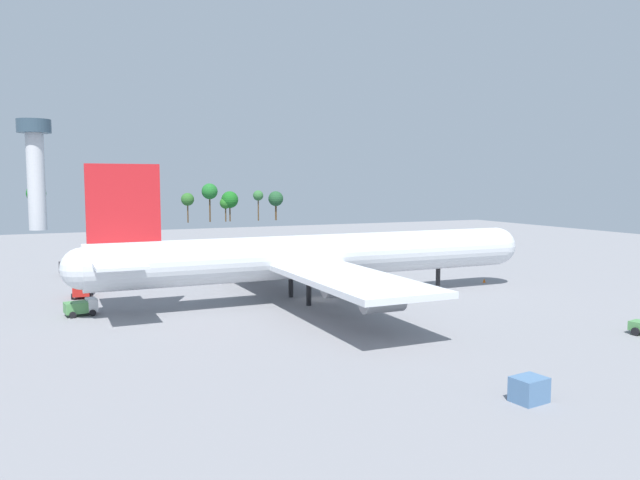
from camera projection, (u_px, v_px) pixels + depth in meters
The scene contains 9 objects.
ground_plane at pixel (320, 299), 88.14m from camera, with size 275.62×275.62×0.00m, color gray.
cargo_airplane at pixel (317, 257), 87.37m from camera, with size 68.91×58.37×19.00m.
fuel_truck at pixel (73, 268), 110.70m from camera, with size 5.18×4.13×2.58m.
maintenance_van at pixel (81, 307), 77.57m from camera, with size 4.06×3.09×2.06m.
catering_truck at pixel (82, 289), 89.97m from camera, with size 3.19×5.00×2.48m.
cargo_container_fore at pixel (529, 390), 47.14m from camera, with size 2.74×2.35×1.93m.
safety_cone_nose at pixel (484, 281), 102.65m from camera, with size 0.48×0.48×0.69m, color orange.
control_tower at pixel (35, 163), 210.95m from camera, with size 11.12×11.12×37.85m.
tree_line_backdrop at pixel (177, 197), 248.08m from camera, with size 122.75×7.07×15.93m.
Camera 1 is at (-35.74, -79.24, 16.89)m, focal length 34.57 mm.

